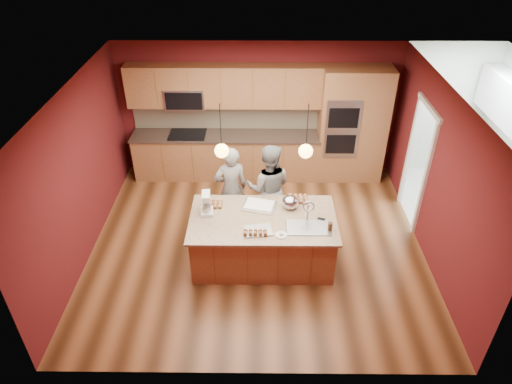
{
  "coord_description": "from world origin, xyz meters",
  "views": [
    {
      "loc": [
        0.04,
        -5.95,
        5.05
      ],
      "look_at": [
        -0.02,
        -0.1,
        1.11
      ],
      "focal_mm": 32.0,
      "sensor_mm": 36.0,
      "label": 1
    }
  ],
  "objects_px": {
    "island": "(264,239)",
    "mixing_bowl": "(290,202)",
    "person_left": "(231,189)",
    "person_right": "(269,188)",
    "stand_mixer": "(207,205)"
  },
  "relations": [
    {
      "from": "island",
      "to": "stand_mixer",
      "type": "distance_m",
      "value": 1.05
    },
    {
      "from": "island",
      "to": "mixing_bowl",
      "type": "bearing_deg",
      "value": 35.26
    },
    {
      "from": "island",
      "to": "person_left",
      "type": "distance_m",
      "value": 1.11
    },
    {
      "from": "person_right",
      "to": "island",
      "type": "bearing_deg",
      "value": 88.98
    },
    {
      "from": "person_left",
      "to": "person_right",
      "type": "relative_size",
      "value": 0.97
    },
    {
      "from": "island",
      "to": "person_right",
      "type": "relative_size",
      "value": 1.4
    },
    {
      "from": "island",
      "to": "person_right",
      "type": "xyz_separation_m",
      "value": [
        0.08,
        0.89,
        0.38
      ]
    },
    {
      "from": "stand_mixer",
      "to": "island",
      "type": "bearing_deg",
      "value": -14.62
    },
    {
      "from": "person_right",
      "to": "mixing_bowl",
      "type": "height_order",
      "value": "person_right"
    },
    {
      "from": "person_right",
      "to": "mixing_bowl",
      "type": "relative_size",
      "value": 6.12
    },
    {
      "from": "island",
      "to": "mixing_bowl",
      "type": "relative_size",
      "value": 8.55
    },
    {
      "from": "person_left",
      "to": "mixing_bowl",
      "type": "distance_m",
      "value": 1.15
    },
    {
      "from": "stand_mixer",
      "to": "person_right",
      "type": "bearing_deg",
      "value": 32.32
    },
    {
      "from": "island",
      "to": "person_right",
      "type": "bearing_deg",
      "value": 84.59
    },
    {
      "from": "mixing_bowl",
      "to": "person_right",
      "type": "bearing_deg",
      "value": 118.56
    }
  ]
}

